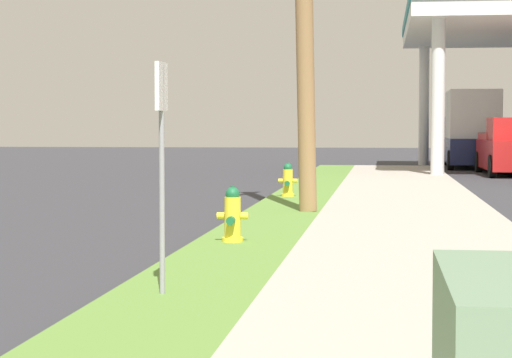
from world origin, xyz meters
TOP-DOWN VIEW (x-y plane):
  - fire_hydrant_second at (0.54, 12.86)m, footprint 0.42×0.38m
  - fire_hydrant_third at (0.44, 21.64)m, footprint 0.42×0.37m
  - street_sign_post at (0.52, 8.69)m, footprint 0.05×0.36m
  - car_white_by_far_pump at (6.59, 44.90)m, footprint 2.17×4.60m
  - truck_navy_at_forecourt at (6.08, 41.04)m, footprint 2.19×6.42m

SIDE VIEW (x-z plane):
  - fire_hydrant_second at x=0.54m, z-range 0.07..0.82m
  - fire_hydrant_third at x=0.44m, z-range 0.07..0.82m
  - car_white_by_far_pump at x=6.59m, z-range -0.07..1.51m
  - truck_navy_at_forecourt at x=6.08m, z-range -0.07..3.04m
  - street_sign_post at x=0.52m, z-range 0.57..2.69m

